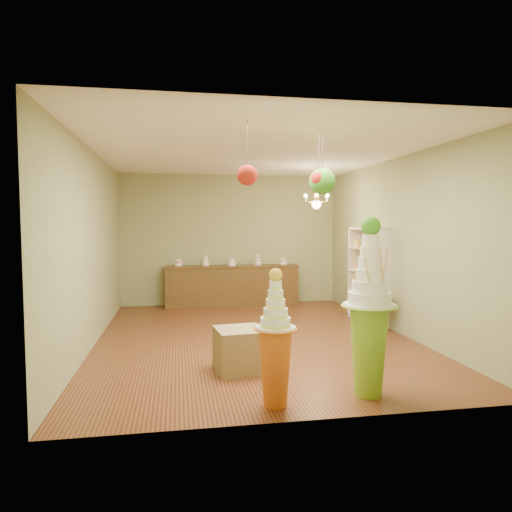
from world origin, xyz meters
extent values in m
plane|color=#5A2F18|center=(0.00, 0.00, 0.00)|extent=(6.50, 6.50, 0.00)
plane|color=white|center=(0.00, 0.00, 3.00)|extent=(6.50, 6.50, 0.00)
cube|color=#959A6A|center=(0.00, 3.25, 1.50)|extent=(5.00, 0.04, 3.00)
cube|color=#959A6A|center=(0.00, -3.25, 1.50)|extent=(5.00, 0.04, 3.00)
cube|color=#959A6A|center=(-2.50, 0.00, 1.50)|extent=(0.04, 6.50, 3.00)
cube|color=#959A6A|center=(2.50, 0.00, 1.50)|extent=(0.04, 6.50, 3.00)
cone|color=#87C32B|center=(0.81, -2.74, 0.49)|extent=(0.51, 0.51, 0.98)
cylinder|color=white|center=(0.81, -2.74, 0.99)|extent=(0.69, 0.69, 0.03)
cylinder|color=white|center=(0.81, -2.74, 1.07)|extent=(0.56, 0.56, 0.12)
cylinder|color=white|center=(0.81, -2.74, 1.19)|extent=(0.46, 0.46, 0.12)
cylinder|color=white|center=(0.81, -2.74, 1.32)|extent=(0.38, 0.38, 0.12)
cylinder|color=white|center=(0.81, -2.74, 1.44)|extent=(0.31, 0.31, 0.12)
cylinder|color=white|center=(0.81, -2.74, 1.57)|extent=(0.25, 0.25, 0.12)
cylinder|color=white|center=(0.81, -2.74, 1.69)|extent=(0.21, 0.21, 0.12)
sphere|color=#3E921F|center=(0.81, -2.74, 1.84)|extent=(0.21, 0.21, 0.21)
cone|color=orange|center=(-0.25, -2.85, 0.40)|extent=(0.41, 0.41, 0.80)
cylinder|color=white|center=(-0.25, -2.85, 0.81)|extent=(0.49, 0.49, 0.03)
cylinder|color=white|center=(-0.25, -2.85, 0.87)|extent=(0.37, 0.37, 0.09)
cylinder|color=white|center=(-0.25, -2.85, 0.97)|extent=(0.29, 0.29, 0.09)
cylinder|color=white|center=(-0.25, -2.85, 1.06)|extent=(0.24, 0.24, 0.09)
cylinder|color=white|center=(-0.25, -2.85, 1.15)|extent=(0.19, 0.19, 0.09)
cylinder|color=white|center=(-0.25, -2.85, 1.25)|extent=(0.15, 0.15, 0.09)
sphere|color=gold|center=(-0.25, -2.85, 1.35)|extent=(0.14, 0.14, 0.14)
cube|color=olive|center=(-0.45, -1.68, 0.27)|extent=(0.66, 0.66, 0.54)
cube|color=#53391A|center=(0.00, 2.97, 0.45)|extent=(3.00, 0.50, 0.90)
cube|color=#53391A|center=(0.00, 2.97, 0.91)|extent=(3.04, 0.54, 0.03)
cylinder|color=white|center=(-1.20, 2.97, 1.00)|extent=(0.18, 0.18, 0.16)
cylinder|color=white|center=(-0.60, 2.97, 1.04)|extent=(0.18, 0.18, 0.24)
cylinder|color=white|center=(0.00, 2.97, 1.00)|extent=(0.18, 0.18, 0.16)
cylinder|color=white|center=(0.60, 2.97, 1.04)|extent=(0.18, 0.18, 0.24)
cylinder|color=white|center=(1.20, 2.97, 1.00)|extent=(0.18, 0.18, 0.16)
cube|color=silver|center=(2.48, 0.80, 0.90)|extent=(0.04, 1.20, 1.80)
cube|color=silver|center=(2.32, 0.80, 0.50)|extent=(0.30, 1.14, 0.03)
cube|color=silver|center=(2.32, 0.80, 0.95)|extent=(0.30, 1.14, 0.03)
cube|color=silver|center=(2.32, 0.80, 1.40)|extent=(0.30, 1.14, 0.03)
cylinder|color=black|center=(2.10, -0.07, 0.02)|extent=(0.37, 0.37, 0.04)
cylinder|color=black|center=(2.10, -0.07, 0.34)|extent=(0.07, 0.07, 0.68)
cylinder|color=black|center=(2.10, -0.07, 0.68)|extent=(0.56, 0.56, 0.04)
imported|color=silver|center=(2.10, -0.07, 0.80)|extent=(0.25, 0.25, 0.20)
cylinder|color=#443931|center=(-0.45, -2.30, 2.70)|extent=(0.01, 0.01, 0.60)
sphere|color=#AC2015|center=(-0.45, -2.30, 2.40)|extent=(0.23, 0.23, 0.23)
cylinder|color=#443931|center=(0.52, -1.96, 2.69)|extent=(0.01, 0.01, 0.62)
sphere|color=#3E921F|center=(0.52, -1.96, 2.38)|extent=(0.32, 0.32, 0.32)
cylinder|color=#443931|center=(0.46, -2.01, 2.70)|extent=(0.01, 0.01, 0.60)
sphere|color=#AC2015|center=(0.46, -2.01, 2.40)|extent=(0.18, 0.18, 0.18)
cylinder|color=#F0A854|center=(1.49, 1.38, 2.75)|extent=(0.02, 0.02, 0.50)
cylinder|color=#F0A854|center=(1.49, 1.38, 2.45)|extent=(0.10, 0.10, 0.30)
sphere|color=#E8BE7F|center=(1.49, 1.38, 2.25)|extent=(0.18, 0.18, 0.18)
camera|label=1|loc=(-1.22, -7.31, 1.86)|focal=32.00mm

